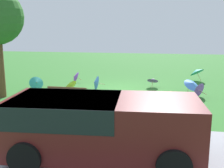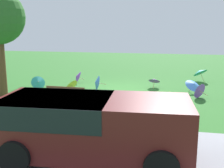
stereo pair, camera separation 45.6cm
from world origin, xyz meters
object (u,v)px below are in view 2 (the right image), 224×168
Objects in this scene: park_bench at (67,97)px; parasol_yellow_0 at (71,85)px; van_dark at (87,123)px; parasol_teal_1 at (38,82)px; parasol_teal_0 at (200,72)px; parasol_purple_3 at (154,80)px; parasol_orange_1 at (173,99)px; parasol_purple_1 at (77,77)px; parasol_purple_0 at (199,90)px; parasol_blue_1 at (96,83)px; parasol_blue_0 at (194,85)px.

park_bench is 2.93m from parasol_yellow_0.
parasol_teal_1 is at bearing -55.68° from van_dark.
parasol_teal_0 reaches higher than parasol_purple_3.
parasol_orange_1 is (-2.12, -4.96, -0.58)m from van_dark.
parasol_purple_1 is (7.04, 1.83, -0.24)m from parasol_teal_0.
van_dark reaches higher than parasol_teal_0.
parasol_blue_1 reaches higher than parasol_purple_0.
parasol_teal_1 is 1.90m from parasol_yellow_0.
park_bench is 4.10m from parasol_teal_1.
parasol_yellow_0 is at bearing 100.09° from parasol_purple_1.
parasol_purple_0 is at bearing -153.43° from park_bench.
parasol_teal_0 is 1.72× the size of parasol_purple_3.
parasol_teal_1 reaches higher than parasol_orange_1.
parasol_purple_3 is at bearing 42.05° from parasol_teal_0.
van_dark reaches higher than parasol_blue_0.
van_dark is 7.43m from parasol_purple_0.
parasol_blue_0 is at bearing 168.69° from parasol_purple_1.
parasol_blue_1 reaches higher than parasol_purple_3.
parasol_orange_1 is at bearing 68.85° from parasol_blue_0.
parasol_yellow_0 is 5.33m from parasol_orange_1.
parasol_blue_1 is at bearing -173.50° from parasol_teal_1.
parasol_blue_1 is (1.71, -7.35, -0.54)m from van_dark.
parasol_teal_1 is 0.98× the size of parasol_yellow_0.
parasol_blue_0 is at bearing -171.70° from parasol_yellow_0.
parasol_blue_0 is 4.87m from parasol_blue_1.
parasol_blue_0 reaches higher than parasol_purple_3.
van_dark is at bearing 113.21° from parasol_yellow_0.
parasol_purple_0 is 0.68× the size of parasol_blue_0.
park_bench is 4.29m from parasol_orange_1.
parasol_orange_1 is at bearing -113.10° from van_dark.
parasol_purple_1 is at bearing -127.86° from parasol_teal_1.
parasol_yellow_0 is at bearing -73.14° from park_bench.
parasol_teal_0 is at bearing -137.95° from parasol_purple_3.
parasol_purple_0 is 1.02m from parasol_blue_0.
parasol_orange_1 is (-6.90, 2.04, -0.01)m from parasol_teal_1.
parasol_purple_1 is at bearing -11.31° from parasol_blue_0.
parasol_purple_3 is (-4.49, 0.47, 0.07)m from parasol_purple_1.
parasol_purple_0 is 6.20m from parasol_yellow_0.
parasol_blue_0 reaches higher than parasol_teal_1.
parasol_purple_0 is 2.79m from parasol_purple_3.
park_bench is 5.13m from parasol_purple_1.
parasol_purple_0 reaches higher than parasol_purple_3.
parasol_purple_1 is 2.23m from parasol_blue_1.
parasol_yellow_0 is at bearing -19.70° from parasol_orange_1.
van_dark is 11.40m from parasol_teal_0.
park_bench reaches higher than parasol_yellow_0.
parasol_blue_1 is at bearing 20.81° from parasol_purple_3.
parasol_teal_1 is 1.19× the size of parasol_purple_0.
parasol_purple_1 reaches higher than parasol_purple_3.
parasol_orange_1 reaches higher than parasol_purple_3.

